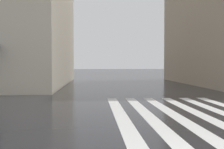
{
  "coord_description": "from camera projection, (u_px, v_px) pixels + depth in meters",
  "views": [
    {
      "loc": [
        -4.65,
        2.42,
        1.88
      ],
      "look_at": [
        9.32,
        1.5,
        1.37
      ],
      "focal_mm": 44.36,
      "sensor_mm": 36.0,
      "label": 1
    }
  ],
  "objects": [
    {
      "name": "zebra_crossing",
      "position": [
        202.0,
        123.0,
        8.92
      ],
      "size": [
        13.0,
        5.5,
        0.01
      ],
      "color": "silver",
      "rests_on": "ground_plane"
    }
  ]
}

